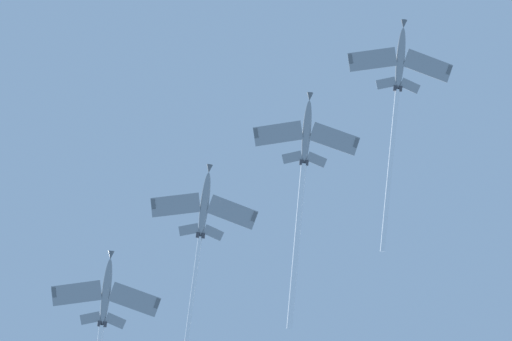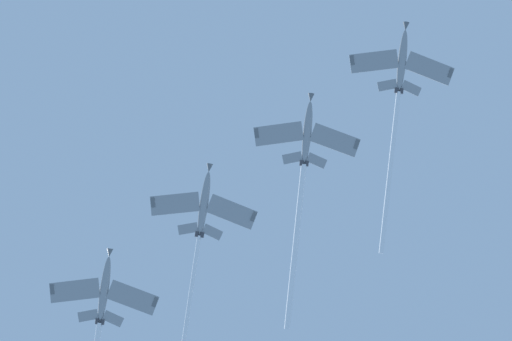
{
  "view_description": "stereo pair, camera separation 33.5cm",
  "coord_description": "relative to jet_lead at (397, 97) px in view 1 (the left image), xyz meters",
  "views": [
    {
      "loc": [
        5.66,
        10.96,
        1.83
      ],
      "look_at": [
        3.4,
        -10.61,
        172.92
      ],
      "focal_mm": 65.28,
      "sensor_mm": 36.0,
      "label": 1
    },
    {
      "loc": [
        5.99,
        10.92,
        1.83
      ],
      "look_at": [
        3.4,
        -10.61,
        172.92
      ],
      "focal_mm": 65.28,
      "sensor_mm": 36.0,
      "label": 2
    }
  ],
  "objects": [
    {
      "name": "jet_second",
      "position": [
        16.23,
        -17.11,
        -4.54
      ],
      "size": [
        20.19,
        42.87,
        11.81
      ],
      "color": "gray"
    },
    {
      "name": "jet_lead",
      "position": [
        0.0,
        0.0,
        0.0
      ],
      "size": [
        20.19,
        43.13,
        11.13
      ],
      "color": "gray"
    },
    {
      "name": "jet_third",
      "position": [
        33.94,
        -29.25,
        -7.05
      ],
      "size": [
        20.18,
        42.43,
        12.38
      ],
      "color": "gray"
    }
  ]
}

